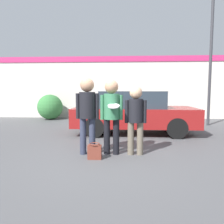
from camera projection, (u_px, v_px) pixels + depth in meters
ground_plane at (110, 156)px, 5.04m from camera, size 56.00×56.00×0.00m
storefront_building at (119, 87)px, 12.03m from camera, size 24.00×0.22×3.38m
person_left at (87, 108)px, 5.11m from camera, size 0.54×0.37×1.81m
person_middle_with_frisbee at (112, 110)px, 5.12m from camera, size 0.53×0.57×1.76m
person_right at (136, 115)px, 5.09m from camera, size 0.51×0.34×1.61m
parked_car_near at (134, 112)px, 7.76m from camera, size 4.24×1.89×1.49m
street_lamp at (216, 40)px, 9.22m from camera, size 1.23×0.35×6.02m
shrub at (50, 107)px, 11.52m from camera, size 1.32×1.32×1.32m
handbag at (95, 151)px, 4.82m from camera, size 0.30×0.23×0.35m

